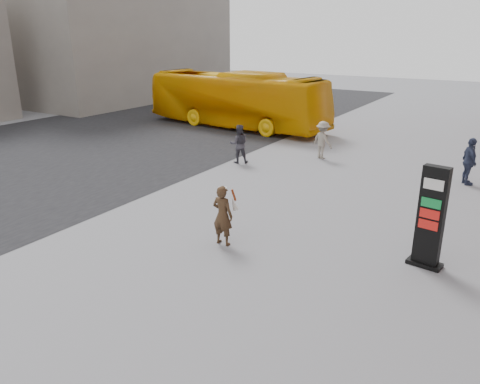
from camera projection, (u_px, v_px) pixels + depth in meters
The scene contains 9 objects.
ground at pixel (243, 251), 11.88m from camera, with size 100.00×100.00×0.00m, color #9E9EA3.
road at pixel (65, 148), 22.34m from camera, with size 16.00×60.00×0.01m, color black.
bg_building_far at pixel (119, 35), 38.25m from camera, with size 10.00×18.00×10.00m, color gray.
info_pylon at pixel (431, 218), 10.75m from camera, with size 0.83×0.50×2.45m.
woman at pixel (223, 215), 12.03m from camera, with size 0.61×0.54×1.60m.
bus at pixel (236, 100), 26.88m from camera, with size 2.65×11.31×3.15m, color #E8A206.
pedestrian_a at pixel (239, 144), 19.63m from camera, with size 0.79×0.61×1.62m, color #39373F.
pedestrian_b at pixel (323, 140), 20.31m from camera, with size 1.06×0.61×1.63m, color gray.
pedestrian_c at pixel (469, 162), 16.79m from camera, with size 1.01×0.42×1.72m, color #2F3651.
Camera 1 is at (5.56, -9.20, 5.28)m, focal length 35.00 mm.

